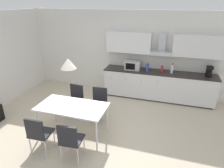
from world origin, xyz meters
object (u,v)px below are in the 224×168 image
at_px(dining_table, 72,108).
at_px(chair_far_right, 99,101).
at_px(bottle_blue, 147,68).
at_px(chair_far_left, 75,98).
at_px(chair_near_right, 70,139).
at_px(bottle_red, 162,69).
at_px(coffee_maker, 209,71).
at_px(pendant_lamp, 68,63).
at_px(microwave, 133,65).
at_px(bottle_white, 172,69).
at_px(chair_near_left, 38,132).

xyz_separation_m(dining_table, chair_far_right, (0.34, 0.79, -0.18)).
height_order(bottle_blue, chair_far_left, bottle_blue).
distance_m(chair_near_right, chair_far_right, 1.57).
bearing_deg(dining_table, bottle_red, 55.17).
relative_size(coffee_maker, pendant_lamp, 0.94).
distance_m(bottle_red, chair_far_left, 2.75).
height_order(coffee_maker, pendant_lamp, pendant_lamp).
xyz_separation_m(chair_near_right, chair_far_left, (-0.69, 1.57, 0.00)).
height_order(microwave, bottle_white, bottle_white).
height_order(bottle_blue, pendant_lamp, pendant_lamp).
xyz_separation_m(bottle_white, chair_far_right, (-1.70, -1.67, -0.51)).
distance_m(coffee_maker, dining_table, 3.98).
bearing_deg(microwave, chair_near_right, -98.61).
bearing_deg(microwave, chair_far_right, -106.62).
bearing_deg(chair_far_right, coffee_maker, 32.37).
relative_size(bottle_blue, pendant_lamp, 0.81).
bearing_deg(chair_far_right, dining_table, -113.40).
height_order(bottle_red, dining_table, bottle_red).
xyz_separation_m(bottle_blue, chair_far_right, (-0.98, -1.65, -0.48)).
bearing_deg(microwave, bottle_red, 1.75).
relative_size(coffee_maker, chair_near_right, 0.34).
height_order(chair_far_right, chair_far_left, same).
distance_m(coffee_maker, chair_far_right, 3.27).
relative_size(dining_table, chair_far_left, 1.77).
distance_m(bottle_white, pendant_lamp, 3.27).
xyz_separation_m(microwave, bottle_red, (0.90, 0.03, -0.06)).
bearing_deg(coffee_maker, bottle_red, 179.95).
height_order(coffee_maker, chair_far_right, coffee_maker).
bearing_deg(bottle_red, chair_far_right, -129.19).
xyz_separation_m(coffee_maker, dining_table, (-3.06, -2.51, -0.34)).
relative_size(chair_far_right, chair_near_left, 1.00).
distance_m(chair_far_left, pendant_lamp, 1.48).
relative_size(bottle_red, pendant_lamp, 0.61).
height_order(dining_table, chair_near_right, chair_near_right).
bearing_deg(dining_table, chair_near_right, -65.85).
xyz_separation_m(microwave, chair_far_left, (-1.18, -1.70, -0.51)).
bearing_deg(dining_table, chair_far_left, 113.26).
bearing_deg(chair_far_left, bottle_red, 39.64).
relative_size(bottle_white, chair_near_left, 0.37).
bearing_deg(chair_far_right, chair_near_left, -113.46).
bearing_deg(microwave, chair_near_left, -109.98).
bearing_deg(chair_far_right, chair_far_left, -179.98).
distance_m(microwave, chair_near_left, 3.52).
bearing_deg(chair_near_left, bottle_white, 53.68).
distance_m(chair_far_right, chair_near_left, 1.71).
height_order(coffee_maker, dining_table, coffee_maker).
relative_size(bottle_blue, bottle_red, 1.32).
bearing_deg(dining_table, bottle_blue, 61.61).
xyz_separation_m(bottle_blue, chair_near_right, (-0.96, -3.22, -0.48)).
bearing_deg(bottle_white, microwave, 178.76).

